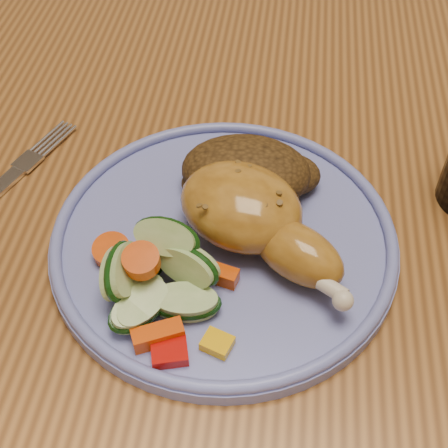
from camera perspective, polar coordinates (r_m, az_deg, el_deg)
The scene contains 7 objects.
dining_table at distance 0.65m, azimuth 10.06°, elevation -0.01°, with size 0.90×1.40×0.75m.
chair_far at distance 1.25m, azimuth 9.05°, elevation 16.29°, with size 0.42×0.42×0.91m.
plate at distance 0.51m, azimuth 0.00°, elevation -1.57°, with size 0.28×0.28×0.01m, color #666DB6.
plate_rim at distance 0.50m, azimuth 0.00°, elevation -0.76°, with size 0.28×0.28×0.01m, color #666DB6.
chicken_leg at distance 0.48m, azimuth 2.79°, elevation 0.63°, with size 0.16×0.14×0.05m.
rice_pilaf at distance 0.53m, azimuth 2.28°, elevation 4.69°, with size 0.12×0.08×0.05m.
vegetable_pile at distance 0.46m, azimuth -6.47°, elevation -5.17°, with size 0.12×0.12×0.06m.
Camera 1 is at (-0.06, -0.44, 1.15)m, focal length 50.00 mm.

